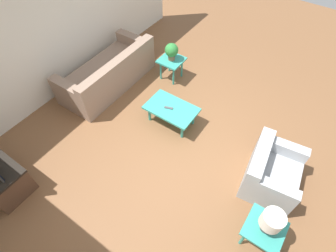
# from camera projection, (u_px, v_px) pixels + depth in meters

# --- Properties ---
(ground_plane) EXTENTS (14.00, 14.00, 0.00)m
(ground_plane) POSITION_uv_depth(u_px,v_px,m) (183.00, 148.00, 4.79)
(ground_plane) COLOR brown
(wall_right) EXTENTS (0.12, 7.20, 2.70)m
(wall_right) POSITION_uv_depth(u_px,v_px,m) (47.00, 29.00, 4.84)
(wall_right) COLOR silver
(wall_right) RESTS_ON ground_plane
(sofa) EXTENTS (0.96, 2.17, 0.80)m
(sofa) POSITION_uv_depth(u_px,v_px,m) (109.00, 74.00, 5.65)
(sofa) COLOR gray
(sofa) RESTS_ON ground_plane
(armchair) EXTENTS (0.88, 1.03, 0.76)m
(armchair) POSITION_uv_depth(u_px,v_px,m) (270.00, 173.00, 4.12)
(armchair) COLOR #A8ADB2
(armchair) RESTS_ON ground_plane
(coffee_table) EXTENTS (0.95, 0.60, 0.39)m
(coffee_table) POSITION_uv_depth(u_px,v_px,m) (171.00, 109.00, 4.93)
(coffee_table) COLOR teal
(coffee_table) RESTS_ON ground_plane
(side_table_plant) EXTENTS (0.50, 0.50, 0.50)m
(side_table_plant) POSITION_uv_depth(u_px,v_px,m) (171.00, 62.00, 5.72)
(side_table_plant) COLOR teal
(side_table_plant) RESTS_ON ground_plane
(side_table_lamp) EXTENTS (0.50, 0.50, 0.50)m
(side_table_lamp) POSITION_uv_depth(u_px,v_px,m) (264.00, 230.00, 3.46)
(side_table_lamp) COLOR teal
(side_table_lamp) RESTS_ON ground_plane
(potted_plant) EXTENTS (0.29, 0.29, 0.38)m
(potted_plant) POSITION_uv_depth(u_px,v_px,m) (172.00, 51.00, 5.48)
(potted_plant) COLOR brown
(potted_plant) RESTS_ON side_table_plant
(table_lamp) EXTENTS (0.28, 0.28, 0.41)m
(table_lamp) POSITION_uv_depth(u_px,v_px,m) (271.00, 221.00, 3.19)
(table_lamp) COLOR #333333
(table_lamp) RESTS_ON side_table_lamp
(remote_control) EXTENTS (0.16, 0.09, 0.02)m
(remote_control) POSITION_uv_depth(u_px,v_px,m) (169.00, 108.00, 4.88)
(remote_control) COLOR #4C4C51
(remote_control) RESTS_ON coffee_table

